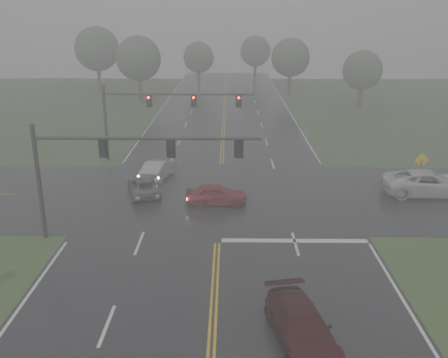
{
  "coord_description": "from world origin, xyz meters",
  "views": [
    {
      "loc": [
        0.68,
        -12.06,
        12.64
      ],
      "look_at": [
        0.37,
        16.0,
        3.27
      ],
      "focal_mm": 40.0,
      "sensor_mm": 36.0,
      "label": 1
    }
  ],
  "objects_px": {
    "signal_gantry_far": "(152,108)",
    "sedan_maroon": "(300,343)",
    "sedan_silver": "(159,178)",
    "signal_gantry_near": "(106,159)",
    "car_grey": "(144,194)",
    "pickup_white": "(426,195)",
    "sedan_red": "(216,204)"
  },
  "relations": [
    {
      "from": "sedan_maroon",
      "to": "car_grey",
      "type": "relative_size",
      "value": 1.14
    },
    {
      "from": "sedan_silver",
      "to": "signal_gantry_near",
      "type": "relative_size",
      "value": 0.35
    },
    {
      "from": "pickup_white",
      "to": "car_grey",
      "type": "bearing_deg",
      "value": 91.59
    },
    {
      "from": "sedan_red",
      "to": "pickup_white",
      "type": "xyz_separation_m",
      "value": [
        15.34,
        2.09,
        0.0
      ]
    },
    {
      "from": "car_grey",
      "to": "signal_gantry_near",
      "type": "bearing_deg",
      "value": 68.82
    },
    {
      "from": "sedan_red",
      "to": "signal_gantry_near",
      "type": "bearing_deg",
      "value": 129.14
    },
    {
      "from": "sedan_red",
      "to": "pickup_white",
      "type": "distance_m",
      "value": 15.48
    },
    {
      "from": "car_grey",
      "to": "signal_gantry_near",
      "type": "relative_size",
      "value": 0.35
    },
    {
      "from": "pickup_white",
      "to": "signal_gantry_near",
      "type": "xyz_separation_m",
      "value": [
        -21.36,
        -7.53,
        4.82
      ]
    },
    {
      "from": "pickup_white",
      "to": "signal_gantry_far",
      "type": "xyz_separation_m",
      "value": [
        -21.22,
        8.62,
        4.79
      ]
    },
    {
      "from": "sedan_maroon",
      "to": "signal_gantry_far",
      "type": "relative_size",
      "value": 0.39
    },
    {
      "from": "sedan_maroon",
      "to": "sedan_red",
      "type": "relative_size",
      "value": 1.22
    },
    {
      "from": "sedan_silver",
      "to": "car_grey",
      "type": "relative_size",
      "value": 1.0
    },
    {
      "from": "sedan_red",
      "to": "pickup_white",
      "type": "height_order",
      "value": "pickup_white"
    },
    {
      "from": "sedan_silver",
      "to": "signal_gantry_near",
      "type": "bearing_deg",
      "value": 97.11
    },
    {
      "from": "sedan_maroon",
      "to": "sedan_red",
      "type": "bearing_deg",
      "value": 92.98
    },
    {
      "from": "sedan_maroon",
      "to": "sedan_silver",
      "type": "bearing_deg",
      "value": 101.16
    },
    {
      "from": "sedan_silver",
      "to": "signal_gantry_near",
      "type": "distance_m",
      "value": 12.31
    },
    {
      "from": "signal_gantry_near",
      "to": "sedan_maroon",
      "type": "bearing_deg",
      "value": -45.09
    },
    {
      "from": "sedan_silver",
      "to": "car_grey",
      "type": "distance_m",
      "value": 3.87
    },
    {
      "from": "signal_gantry_near",
      "to": "signal_gantry_far",
      "type": "xyz_separation_m",
      "value": [
        0.14,
        16.14,
        -0.03
      ]
    },
    {
      "from": "pickup_white",
      "to": "signal_gantry_far",
      "type": "height_order",
      "value": "signal_gantry_far"
    },
    {
      "from": "signal_gantry_far",
      "to": "sedan_maroon",
      "type": "bearing_deg",
      "value": -69.58
    },
    {
      "from": "sedan_red",
      "to": "signal_gantry_near",
      "type": "height_order",
      "value": "signal_gantry_near"
    },
    {
      "from": "car_grey",
      "to": "signal_gantry_far",
      "type": "distance_m",
      "value": 9.95
    },
    {
      "from": "pickup_white",
      "to": "sedan_red",
      "type": "bearing_deg",
      "value": 99.1
    },
    {
      "from": "sedan_maroon",
      "to": "sedan_red",
      "type": "xyz_separation_m",
      "value": [
        -3.79,
        15.28,
        0.0
      ]
    },
    {
      "from": "car_grey",
      "to": "signal_gantry_far",
      "type": "height_order",
      "value": "signal_gantry_far"
    },
    {
      "from": "sedan_silver",
      "to": "car_grey",
      "type": "height_order",
      "value": "sedan_silver"
    },
    {
      "from": "sedan_silver",
      "to": "pickup_white",
      "type": "bearing_deg",
      "value": -177.11
    },
    {
      "from": "car_grey",
      "to": "signal_gantry_near",
      "type": "height_order",
      "value": "signal_gantry_near"
    },
    {
      "from": "sedan_red",
      "to": "sedan_silver",
      "type": "height_order",
      "value": "sedan_silver"
    }
  ]
}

